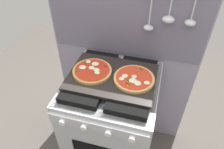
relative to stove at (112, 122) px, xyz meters
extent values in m
cube|color=gray|center=(0.00, 0.34, 0.32)|extent=(1.10, 0.03, 1.55)
cube|color=slate|center=(0.00, 0.32, 0.70)|extent=(1.08, 0.00, 0.56)
cylinder|color=silver|center=(0.16, 0.29, 0.81)|extent=(0.01, 0.01, 0.24)
ellipsoid|color=silver|center=(0.16, 0.29, 0.67)|extent=(0.06, 0.06, 0.04)
cylinder|color=silver|center=(0.28, 0.29, 0.85)|extent=(0.01, 0.01, 0.16)
ellipsoid|color=silver|center=(0.28, 0.29, 0.74)|extent=(0.08, 0.07, 0.04)
cylinder|color=silver|center=(0.41, 0.29, 0.84)|extent=(0.01, 0.01, 0.17)
ellipsoid|color=silver|center=(0.41, 0.29, 0.74)|extent=(0.07, 0.06, 0.04)
cube|color=#B7BABF|center=(0.00, 0.00, -0.02)|extent=(0.60, 0.60, 0.86)
cube|color=black|center=(0.00, 0.00, 0.40)|extent=(0.59, 0.59, 0.01)
cube|color=black|center=(-0.14, 0.00, 0.43)|extent=(0.24, 0.51, 0.04)
cube|color=black|center=(0.14, 0.00, 0.43)|extent=(0.24, 0.51, 0.04)
cube|color=#B7BABF|center=(0.00, -0.31, 0.35)|extent=(0.58, 0.02, 0.07)
cylinder|color=silver|center=(-0.20, -0.33, 0.35)|extent=(0.04, 0.02, 0.04)
cylinder|color=silver|center=(-0.07, -0.33, 0.35)|extent=(0.04, 0.02, 0.04)
cylinder|color=silver|center=(0.07, -0.33, 0.35)|extent=(0.04, 0.02, 0.04)
cylinder|color=silver|center=(0.20, -0.33, 0.35)|extent=(0.04, 0.02, 0.04)
cube|color=black|center=(0.00, 0.00, 0.46)|extent=(0.54, 0.38, 0.02)
cylinder|color=tan|center=(-0.13, 0.00, 0.47)|extent=(0.25, 0.25, 0.02)
cylinder|color=#B72D19|center=(-0.13, 0.00, 0.49)|extent=(0.22, 0.22, 0.00)
ellipsoid|color=beige|center=(-0.10, 0.00, 0.49)|extent=(0.04, 0.03, 0.01)
ellipsoid|color=beige|center=(-0.13, 0.06, 0.49)|extent=(0.05, 0.04, 0.01)
ellipsoid|color=beige|center=(-0.14, 0.01, 0.49)|extent=(0.04, 0.04, 0.01)
ellipsoid|color=beige|center=(-0.19, 0.00, 0.49)|extent=(0.05, 0.04, 0.01)
ellipsoid|color=beige|center=(-0.18, 0.07, 0.49)|extent=(0.03, 0.03, 0.01)
ellipsoid|color=beige|center=(-0.09, -0.02, 0.49)|extent=(0.04, 0.03, 0.01)
cube|color=#19721E|center=(-0.20, 0.05, 0.49)|extent=(0.02, 0.03, 0.00)
cube|color=red|center=(-0.06, 0.06, 0.49)|extent=(0.02, 0.02, 0.00)
cube|color=gold|center=(-0.08, 0.01, 0.49)|extent=(0.02, 0.01, 0.00)
cube|color=#19721E|center=(-0.10, -0.02, 0.49)|extent=(0.01, 0.02, 0.00)
cube|color=#19721E|center=(-0.22, -0.04, 0.49)|extent=(0.02, 0.02, 0.00)
cube|color=red|center=(-0.15, 0.07, 0.49)|extent=(0.03, 0.02, 0.00)
cylinder|color=tan|center=(0.14, 0.00, 0.47)|extent=(0.25, 0.25, 0.02)
cylinder|color=red|center=(0.14, 0.00, 0.49)|extent=(0.22, 0.22, 0.00)
ellipsoid|color=beige|center=(0.08, -0.01, 0.49)|extent=(0.04, 0.04, 0.01)
ellipsoid|color=beige|center=(0.17, -0.05, 0.49)|extent=(0.04, 0.04, 0.01)
ellipsoid|color=beige|center=(0.14, -0.04, 0.49)|extent=(0.05, 0.04, 0.01)
ellipsoid|color=beige|center=(0.14, 0.00, 0.49)|extent=(0.03, 0.03, 0.01)
ellipsoid|color=beige|center=(0.22, -0.03, 0.49)|extent=(0.04, 0.03, 0.01)
ellipsoid|color=beige|center=(0.14, 0.00, 0.49)|extent=(0.03, 0.03, 0.01)
ellipsoid|color=beige|center=(0.07, -0.04, 0.49)|extent=(0.03, 0.03, 0.01)
ellipsoid|color=beige|center=(0.14, 0.00, 0.49)|extent=(0.03, 0.03, 0.01)
cube|color=#19721E|center=(0.12, -0.02, 0.49)|extent=(0.02, 0.01, 0.00)
cube|color=#19721E|center=(0.11, -0.04, 0.49)|extent=(0.02, 0.02, 0.00)
cube|color=red|center=(0.20, -0.03, 0.49)|extent=(0.02, 0.02, 0.00)
cube|color=red|center=(0.16, -0.06, 0.49)|extent=(0.02, 0.02, 0.00)
cube|color=red|center=(0.12, -0.07, 0.49)|extent=(0.02, 0.02, 0.00)
cube|color=gold|center=(0.12, -0.08, 0.49)|extent=(0.01, 0.03, 0.00)
cube|color=#19721E|center=(0.17, 0.09, 0.49)|extent=(0.02, 0.02, 0.00)
camera|label=1|loc=(0.26, -0.94, 1.32)|focal=33.60mm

